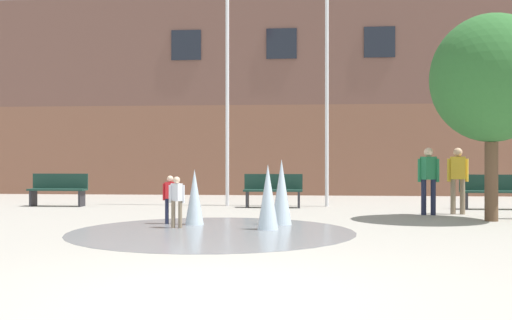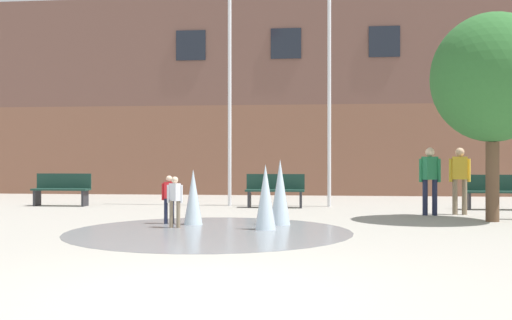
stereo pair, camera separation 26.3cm
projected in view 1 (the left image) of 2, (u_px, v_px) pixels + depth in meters
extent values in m
plane|color=#9E998E|center=(217.00, 293.00, 5.89)|extent=(100.00, 100.00, 0.00)
cube|color=brown|center=(284.00, 151.00, 24.66)|extent=(36.00, 6.00, 3.29)
cube|color=brown|center=(284.00, 63.00, 24.65)|extent=(36.00, 6.00, 4.02)
cube|color=#1E232D|center=(186.00, 45.00, 21.93)|extent=(1.10, 0.06, 1.10)
cube|color=#1E232D|center=(282.00, 44.00, 21.64)|extent=(1.10, 0.06, 1.10)
cube|color=#1E232D|center=(379.00, 42.00, 21.35)|extent=(1.10, 0.06, 1.10)
cylinder|color=gray|center=(212.00, 232.00, 10.87)|extent=(5.20, 5.20, 0.01)
cone|color=silver|center=(282.00, 192.00, 12.02)|extent=(0.41, 0.41, 1.32)
cone|color=silver|center=(194.00, 197.00, 12.03)|extent=(0.38, 0.38, 1.12)
cone|color=silver|center=(268.00, 197.00, 11.19)|extent=(0.40, 0.40, 1.23)
cube|color=#28282D|center=(33.00, 198.00, 16.75)|extent=(0.06, 0.40, 0.44)
cube|color=#28282D|center=(82.00, 199.00, 16.63)|extent=(0.06, 0.40, 0.44)
cube|color=#19382D|center=(57.00, 190.00, 16.69)|extent=(1.60, 0.44, 0.05)
cube|color=#19382D|center=(60.00, 181.00, 16.89)|extent=(1.60, 0.04, 0.42)
cube|color=#28282D|center=(247.00, 199.00, 16.29)|extent=(0.06, 0.40, 0.44)
cube|color=#28282D|center=(299.00, 200.00, 16.17)|extent=(0.06, 0.40, 0.44)
cube|color=#19382D|center=(273.00, 191.00, 16.23)|extent=(1.60, 0.44, 0.05)
cube|color=#19382D|center=(273.00, 182.00, 16.43)|extent=(1.60, 0.04, 0.42)
cube|color=#28282D|center=(465.00, 201.00, 15.71)|extent=(0.06, 0.40, 0.44)
cube|color=#19382D|center=(492.00, 192.00, 15.65)|extent=(1.60, 0.44, 0.05)
cube|color=#19382D|center=(490.00, 182.00, 15.85)|extent=(1.60, 0.04, 0.42)
cylinder|color=#1E233D|center=(424.00, 197.00, 14.11)|extent=(0.12, 0.12, 0.84)
cylinder|color=#1E233D|center=(433.00, 197.00, 14.09)|extent=(0.12, 0.12, 0.84)
cube|color=#237547|center=(428.00, 168.00, 14.10)|extent=(0.39, 0.35, 0.54)
sphere|color=beige|center=(428.00, 152.00, 14.10)|extent=(0.21, 0.21, 0.21)
cylinder|color=#237547|center=(419.00, 170.00, 14.12)|extent=(0.08, 0.08, 0.55)
cylinder|color=#237547|center=(438.00, 170.00, 14.08)|extent=(0.08, 0.08, 0.55)
cylinder|color=#89755B|center=(173.00, 214.00, 11.45)|extent=(0.07, 0.07, 0.52)
cylinder|color=#89755B|center=(180.00, 215.00, 11.44)|extent=(0.07, 0.07, 0.52)
cube|color=white|center=(177.00, 192.00, 11.44)|extent=(0.24, 0.23, 0.33)
sphere|color=beige|center=(177.00, 180.00, 11.44)|extent=(0.13, 0.13, 0.13)
cylinder|color=white|center=(170.00, 194.00, 11.45)|extent=(0.05, 0.05, 0.34)
cylinder|color=white|center=(183.00, 194.00, 11.43)|extent=(0.05, 0.05, 0.34)
cylinder|color=#1E233D|center=(167.00, 211.00, 12.15)|extent=(0.07, 0.07, 0.52)
cylinder|color=#1E233D|center=(173.00, 211.00, 12.14)|extent=(0.07, 0.07, 0.52)
cube|color=red|center=(170.00, 190.00, 12.14)|extent=(0.24, 0.19, 0.33)
sphere|color=beige|center=(170.00, 179.00, 12.14)|extent=(0.13, 0.13, 0.13)
cylinder|color=red|center=(164.00, 192.00, 12.15)|extent=(0.05, 0.05, 0.34)
cylinder|color=red|center=(176.00, 192.00, 12.13)|extent=(0.05, 0.05, 0.34)
cylinder|color=#89755B|center=(453.00, 197.00, 14.31)|extent=(0.12, 0.12, 0.84)
cylinder|color=#89755B|center=(462.00, 197.00, 14.29)|extent=(0.12, 0.12, 0.84)
cube|color=gold|center=(458.00, 168.00, 14.30)|extent=(0.37, 0.26, 0.54)
sphere|color=tan|center=(458.00, 152.00, 14.30)|extent=(0.21, 0.21, 0.21)
cylinder|color=gold|center=(449.00, 170.00, 14.32)|extent=(0.08, 0.08, 0.55)
cylinder|color=gold|center=(467.00, 170.00, 14.28)|extent=(0.08, 0.08, 0.55)
cylinder|color=silver|center=(227.00, 72.00, 16.87)|extent=(0.10, 0.10, 7.57)
cylinder|color=silver|center=(327.00, 78.00, 16.64)|extent=(0.10, 0.10, 7.13)
cylinder|color=brown|center=(491.00, 182.00, 12.73)|extent=(0.28, 0.28, 1.68)
ellipsoid|color=#2D662D|center=(491.00, 78.00, 12.73)|extent=(2.57, 2.57, 2.73)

